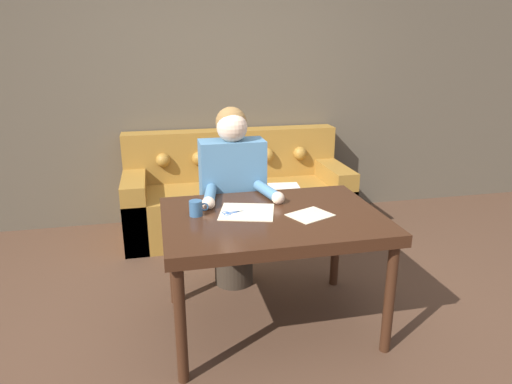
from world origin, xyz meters
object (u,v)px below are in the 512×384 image
(dining_table, at_px, (272,226))
(mug, at_px, (196,208))
(person, at_px, (233,198))
(couch, at_px, (236,196))
(scissors, at_px, (235,212))

(dining_table, bearing_deg, mug, 169.41)
(person, height_order, mug, person)
(dining_table, bearing_deg, person, 103.24)
(couch, height_order, mug, couch)
(dining_table, bearing_deg, couch, 87.44)
(scissors, height_order, mug, mug)
(person, xyz_separation_m, mug, (-0.30, -0.49, 0.12))
(dining_table, relative_size, person, 0.98)
(dining_table, relative_size, couch, 0.62)
(dining_table, height_order, couch, couch)
(dining_table, distance_m, couch, 1.65)
(dining_table, bearing_deg, scissors, 159.70)
(dining_table, xyz_separation_m, scissors, (-0.21, 0.08, 0.08))
(couch, xyz_separation_m, person, (-0.21, -1.04, 0.34))
(dining_table, xyz_separation_m, couch, (0.07, 1.61, -0.35))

